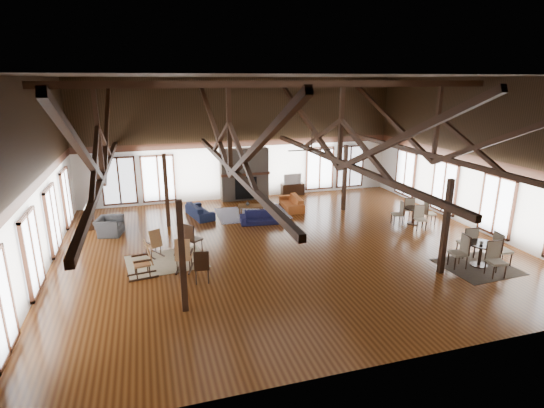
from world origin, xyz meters
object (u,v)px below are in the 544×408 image
object	(u,v)px
sofa_orange	(292,203)
tv_console	(293,189)
armchair	(109,226)
cafe_table_near	(481,250)
cafe_table_far	(414,213)
sofa_navy_left	(200,211)
sofa_navy_front	(261,217)
coffee_table	(251,207)

from	to	relation	value
sofa_orange	tv_console	xyz separation A→B (m)	(0.87, 2.33, 0.01)
armchair	cafe_table_near	world-z (taller)	cafe_table_near
tv_console	cafe_table_far	bearing A→B (deg)	-60.52
cafe_table_near	tv_console	distance (m)	10.60
sofa_navy_left	sofa_navy_front	bearing A→B (deg)	-137.98
sofa_orange	tv_console	distance (m)	2.49
coffee_table	cafe_table_near	xyz separation A→B (m)	(5.87, -7.46, 0.16)
cafe_table_near	coffee_table	bearing A→B (deg)	128.20
sofa_orange	armchair	xyz separation A→B (m)	(-8.03, -1.26, 0.05)
sofa_orange	cafe_table_near	world-z (taller)	cafe_table_near
sofa_navy_left	cafe_table_near	bearing A→B (deg)	-147.12
sofa_navy_left	sofa_orange	xyz separation A→B (m)	(4.33, -0.01, 0.01)
sofa_orange	armchair	distance (m)	8.13
sofa_navy_front	sofa_navy_left	bearing A→B (deg)	152.00
armchair	cafe_table_far	world-z (taller)	cafe_table_far
coffee_table	tv_console	world-z (taller)	tv_console
cafe_table_near	cafe_table_far	xyz separation A→B (m)	(0.41, 4.28, -0.06)
sofa_navy_front	sofa_navy_left	size ratio (longest dim) A/B	0.94
sofa_orange	cafe_table_far	distance (m)	5.53
sofa_navy_front	tv_console	xyz separation A→B (m)	(2.80, 4.00, 0.04)
sofa_orange	cafe_table_far	world-z (taller)	cafe_table_far
tv_console	sofa_navy_front	bearing A→B (deg)	-125.05
sofa_orange	cafe_table_near	xyz separation A→B (m)	(3.80, -7.86, 0.26)
sofa_navy_front	cafe_table_far	size ratio (longest dim) A/B	0.94
sofa_navy_front	sofa_orange	xyz separation A→B (m)	(1.93, 1.66, 0.03)
sofa_navy_front	coffee_table	bearing A→B (deg)	103.28
sofa_navy_front	sofa_orange	size ratio (longest dim) A/B	0.90
sofa_navy_front	cafe_table_near	bearing A→B (deg)	-40.29
tv_console	coffee_table	bearing A→B (deg)	-137.23
coffee_table	cafe_table_far	xyz separation A→B (m)	(6.29, -3.19, 0.10)
armchair	cafe_table_near	bearing A→B (deg)	-105.78
sofa_navy_left	cafe_table_far	size ratio (longest dim) A/B	1.00
sofa_navy_front	armchair	world-z (taller)	armchair
coffee_table	cafe_table_far	world-z (taller)	cafe_table_far
sofa_navy_front	cafe_table_near	distance (m)	8.44
sofa_navy_left	coffee_table	bearing A→B (deg)	-113.12
tv_console	sofa_orange	bearing A→B (deg)	-110.45
cafe_table_near	tv_console	size ratio (longest dim) A/B	1.78
cafe_table_near	cafe_table_far	bearing A→B (deg)	84.46
sofa_navy_front	cafe_table_near	size ratio (longest dim) A/B	0.84
sofa_orange	coffee_table	world-z (taller)	sofa_orange
sofa_navy_front	armchair	bearing A→B (deg)	-176.91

